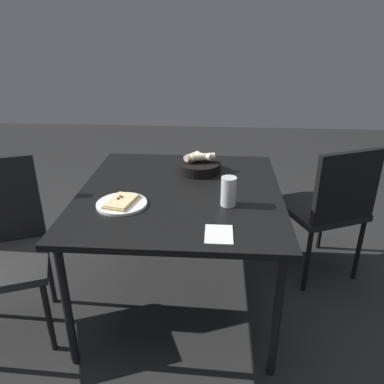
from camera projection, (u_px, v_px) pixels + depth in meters
The scene contains 8 objects.
ground at pixel (182, 296), 2.36m from camera, with size 8.00×8.00×0.00m, color #242424.
dining_table at pixel (180, 199), 2.08m from camera, with size 1.17×1.07×0.71m.
pizza_plate at pixel (122, 203), 1.90m from camera, with size 0.25×0.25×0.04m.
bread_basket at pixel (199, 166), 2.30m from camera, with size 0.26×0.26×0.12m.
beer_glass at pixel (228, 193), 1.88m from camera, with size 0.08×0.08×0.15m.
napkin at pixel (219, 234), 1.64m from camera, with size 0.16×0.12×0.00m.
chair_near at pixel (330, 204), 2.35m from camera, with size 0.58×0.58×0.89m.
chair_far at pixel (1, 240), 1.96m from camera, with size 0.57×0.57×0.92m.
Camera 1 is at (-1.87, -0.19, 1.56)m, focal length 36.09 mm.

